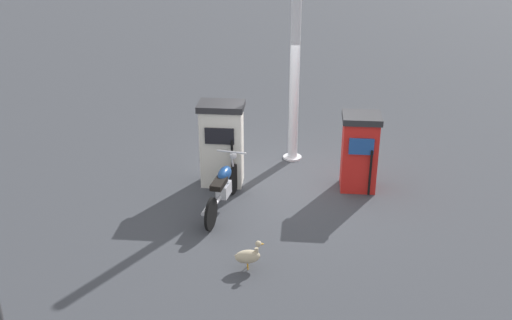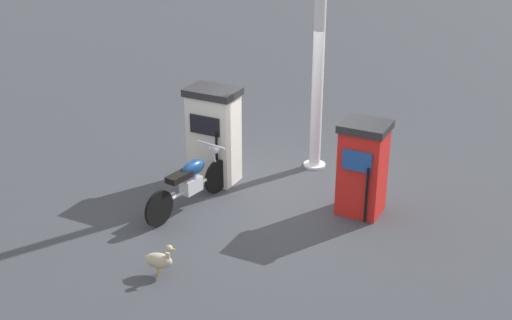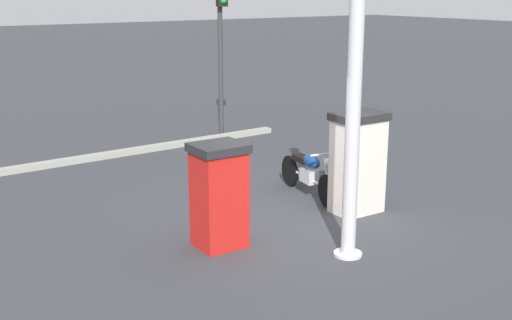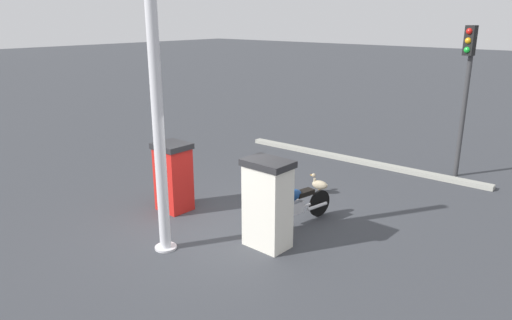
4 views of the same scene
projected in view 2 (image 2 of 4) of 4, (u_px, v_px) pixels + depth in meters
name	position (u px, v px, depth m)	size (l,w,h in m)	color
ground_plane	(284.00, 194.00, 11.53)	(120.00, 120.00, 0.00)	#383A3F
fuel_pump_near	(214.00, 135.00, 11.70)	(0.65, 0.88, 1.67)	silver
fuel_pump_far	(363.00, 168.00, 10.68)	(0.69, 0.73, 1.51)	red
motorcycle_near_pump	(190.00, 181.00, 10.94)	(1.95, 0.66, 0.93)	black
wandering_duck	(159.00, 260.00, 9.27)	(0.26, 0.48, 0.48)	tan
canopy_support_pole	(319.00, 48.00, 11.68)	(0.40, 0.40, 4.56)	silver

